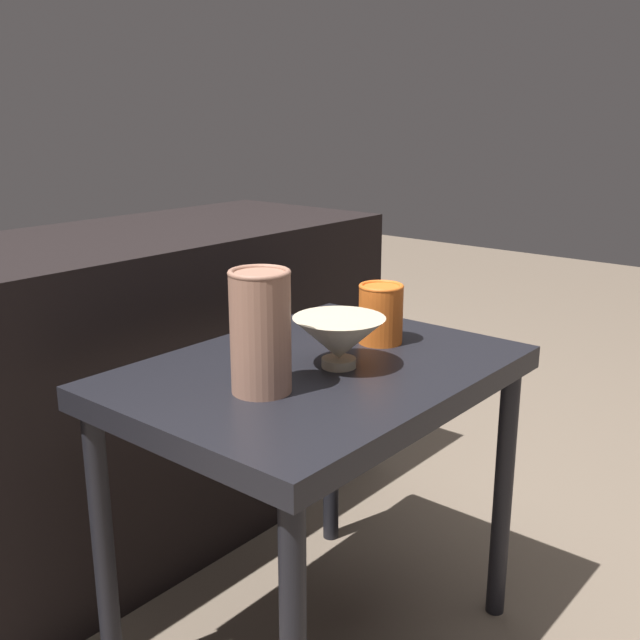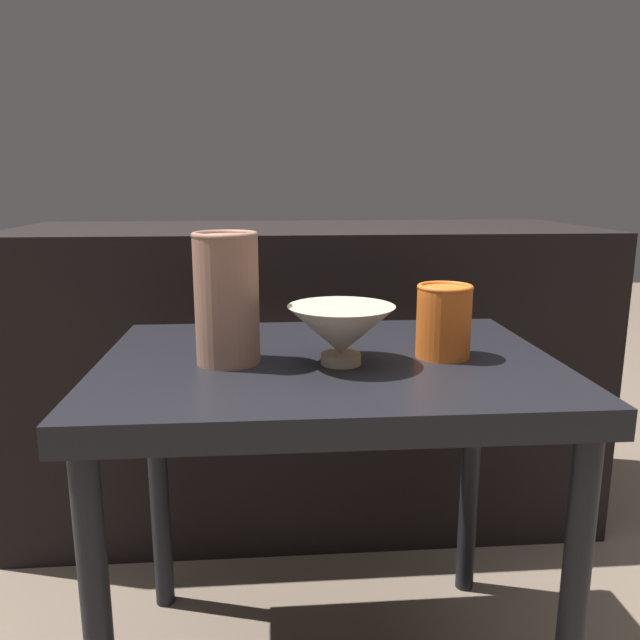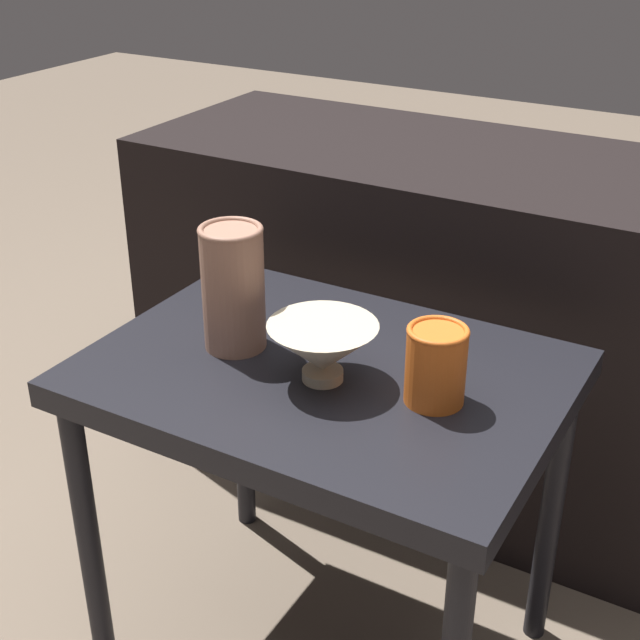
% 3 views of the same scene
% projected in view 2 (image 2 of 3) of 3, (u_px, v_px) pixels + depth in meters
% --- Properties ---
extents(table, '(0.68, 0.49, 0.56)m').
position_uv_depth(table, '(328.00, 400.00, 0.95)').
color(table, black).
rests_on(table, ground_plane).
extents(couch_backdrop, '(1.36, 0.50, 0.71)m').
position_uv_depth(couch_backdrop, '(306.00, 370.00, 1.56)').
color(couch_backdrop, black).
rests_on(couch_backdrop, ground_plane).
extents(bowl, '(0.15, 0.15, 0.09)m').
position_uv_depth(bowl, '(341.00, 331.00, 0.89)').
color(bowl, '#C1B293').
rests_on(bowl, table).
extents(vase_textured_left, '(0.09, 0.09, 0.19)m').
position_uv_depth(vase_textured_left, '(227.00, 297.00, 0.89)').
color(vase_textured_left, '#996B56').
rests_on(vase_textured_left, table).
extents(vase_colorful_right, '(0.08, 0.08, 0.11)m').
position_uv_depth(vase_colorful_right, '(444.00, 320.00, 0.93)').
color(vase_colorful_right, orange).
rests_on(vase_colorful_right, table).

